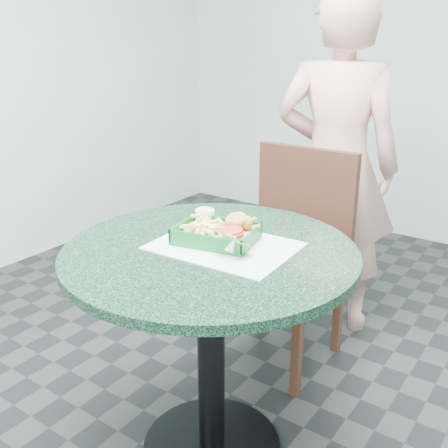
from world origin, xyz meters
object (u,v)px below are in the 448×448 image
Objects in this scene: cafe_table at (211,303)px; dining_chair at (291,241)px; sauce_ramekin at (213,219)px; food_basket at (216,243)px; diner_person at (336,156)px; crab_sandwich at (239,232)px.

cafe_table is 0.73m from dining_chair.
sauce_ramekin is at bearing -90.42° from dining_chair.
sauce_ramekin is (-0.08, 0.10, 0.04)m from food_basket.
cafe_table is at bearing -56.51° from sauce_ramekin.
sauce_ramekin is at bearing 123.49° from cafe_table.
cafe_table is at bearing -82.63° from dining_chair.
diner_person is at bearing 92.97° from food_basket.
dining_chair is 14.36× the size of sauce_ramekin.
diner_person is 13.30× the size of crab_sandwich.
cafe_table is 14.07× the size of sauce_ramekin.
dining_chair is at bearing 69.79° from diner_person.
cafe_table is 0.19m from food_basket.
dining_chair is 7.23× the size of crab_sandwich.
cafe_table is 0.28m from sauce_ramekin.
diner_person is 7.02× the size of food_basket.
crab_sandwich is at bearing -20.28° from sauce_ramekin.
food_basket is 1.90× the size of crab_sandwich.
food_basket is (-0.01, 0.05, 0.19)m from cafe_table.
crab_sandwich reaches higher than food_basket.
dining_chair is at bearing 97.09° from food_basket.
food_basket is (0.08, -0.67, 0.23)m from dining_chair.
food_basket is at bearing -83.24° from dining_chair.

